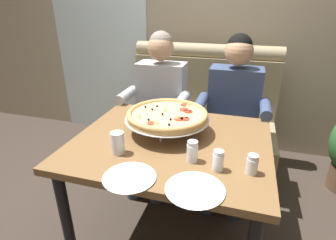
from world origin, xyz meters
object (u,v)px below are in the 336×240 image
Objects in this scene: dining_table at (171,154)px; shaker_pepper_flakes at (252,166)px; diner_right at (232,110)px; plate_near_right at (195,188)px; diner_left at (158,103)px; shaker_parmesan at (218,162)px; drinking_glass at (118,144)px; pizza at (167,115)px; plate_near_left at (129,176)px; shaker_oregano at (192,153)px; booth_bench at (198,127)px; patio_chair at (126,71)px.

dining_table is 0.51m from shaker_pepper_flakes.
diner_right is 13.24× the size of shaker_pepper_flakes.
diner_left is at bearing 116.03° from plate_near_right.
drinking_glass is (-0.52, 0.01, 0.01)m from shaker_parmesan.
pizza is at bearing 148.84° from shaker_pepper_flakes.
dining_table is 0.74m from diner_left.
drinking_glass is at bearing -119.57° from pizza.
plate_near_left and plate_near_right have the same top height.
diner_left is at bearing 94.91° from drinking_glass.
shaker_parmesan is at bearing 67.50° from plate_near_right.
diner_left and diner_right have the same top height.
plate_near_right is at bearing -94.51° from diner_right.
plate_near_left is 2.05× the size of drinking_glass.
diner_right is 1.04m from drinking_glass.
plate_near_right is (-0.07, -0.18, -0.03)m from shaker_parmesan.
shaker_pepper_flakes is at bearing 0.90° from drinking_glass.
shaker_oregano is at bearing 42.05° from plate_near_left.
pizza reaches higher than shaker_oregano.
diner_left is at bearing 123.69° from shaker_parmesan.
shaker_parmesan is at bearing -0.90° from drinking_glass.
shaker_oregano is at bearing -61.40° from diner_left.
drinking_glass is (-0.23, -1.15, 0.40)m from booth_bench.
shaker_oregano reaches higher than shaker_pepper_flakes.
diner_right is at bearing 80.49° from shaker_oregano.
diner_left is 1.96m from patio_chair.
shaker_oregano is 0.39m from drinking_glass.
booth_bench is 1.06× the size of diner_left.
pizza is 0.59× the size of patio_chair.
booth_bench reaches higher than plate_near_right.
drinking_glass is at bearing 157.52° from plate_near_right.
shaker_parmesan is 0.42× the size of plate_near_left.
diner_right is (0.30, -0.27, 0.31)m from booth_bench.
shaker_parmesan is 0.42m from plate_near_left.
plate_near_left is at bearing -93.53° from pizza.
diner_right is at bearing 99.21° from shaker_pepper_flakes.
diner_right is at bearing 65.58° from dining_table.
patio_chair is at bearing 135.66° from diner_right.
diner_left is 5.19× the size of plate_near_left.
drinking_glass is at bearing -179.10° from shaker_pepper_flakes.
plate_near_right is at bearing -63.97° from diner_left.
diner_left is at bearing -56.96° from patio_chair.
diner_left reaches higher than plate_near_left.
shaker_pepper_flakes is 0.30m from plate_near_right.
shaker_pepper_flakes is at bearing 6.96° from shaker_parmesan.
dining_table is 2.20× the size of pizza.
drinking_glass is (0.08, -0.89, 0.09)m from diner_left.
diner_left is at bearing 180.00° from diner_right.
dining_table is 1.30× the size of patio_chair.
plate_near_left is at bearing -101.50° from dining_table.
patio_chair reaches higher than shaker_pepper_flakes.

